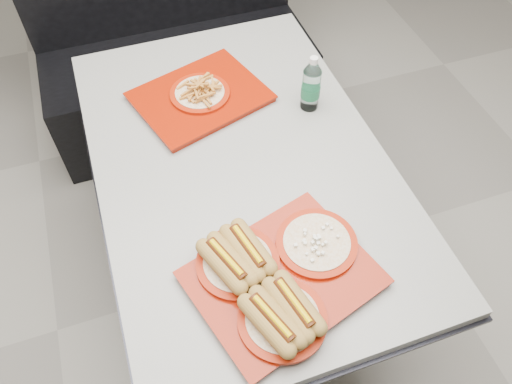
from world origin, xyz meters
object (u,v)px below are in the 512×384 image
object	(u,v)px
tray_far	(200,95)
water_bottle	(311,86)
diner_table	(242,191)
booth_bench	(175,50)
tray_near	(276,277)

from	to	relation	value
tray_far	water_bottle	size ratio (longest dim) A/B	2.48
diner_table	booth_bench	world-z (taller)	booth_bench
diner_table	tray_far	world-z (taller)	tray_far
diner_table	tray_near	size ratio (longest dim) A/B	2.63
tray_near	diner_table	bearing A→B (deg)	84.03
tray_near	tray_far	xyz separation A→B (m)	(-0.00, 0.76, -0.01)
tray_near	water_bottle	xyz separation A→B (m)	(0.35, 0.60, 0.05)
booth_bench	tray_near	distance (m)	1.59
tray_far	water_bottle	world-z (taller)	water_bottle
booth_bench	tray_far	size ratio (longest dim) A/B	2.66
tray_near	tray_far	world-z (taller)	tray_near
diner_table	booth_bench	size ratio (longest dim) A/B	1.05
diner_table	tray_far	size ratio (longest dim) A/B	2.80
diner_table	tray_near	distance (m)	0.49
diner_table	tray_far	bearing A→B (deg)	98.56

